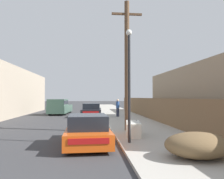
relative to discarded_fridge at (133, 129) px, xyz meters
name	(u,v)px	position (x,y,z in m)	size (l,w,h in m)	color
sidewalk_curb	(119,114)	(1.19, 14.83, -0.40)	(4.20, 63.00, 0.12)	#ADA89E
discarded_fridge	(133,129)	(0.00, 0.00, 0.00)	(0.96, 1.92, 0.71)	silver
parked_sports_car_red	(88,131)	(-2.26, -1.36, 0.13)	(1.97, 4.29, 1.30)	#E05114
car_parked_mid	(92,111)	(-2.08, 11.43, 0.21)	(2.07, 4.62, 1.42)	black
pickup_truck	(60,107)	(-5.86, 15.49, 0.45)	(2.37, 5.86, 1.81)	#385647
utility_pole	(127,63)	(-0.03, 1.73, 3.59)	(1.80, 0.28, 7.62)	brown
street_lamp	(129,77)	(-0.49, -1.69, 2.46)	(0.26, 0.26, 4.85)	#232326
brush_pile	(197,145)	(1.27, -4.20, 0.06)	(2.10, 1.71, 0.81)	brown
wooden_fence	(155,109)	(3.14, 6.77, 0.58)	(0.08, 33.80, 1.84)	brown
pedestrian	(118,107)	(0.51, 10.73, 0.56)	(0.34, 0.34, 1.74)	#282D42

